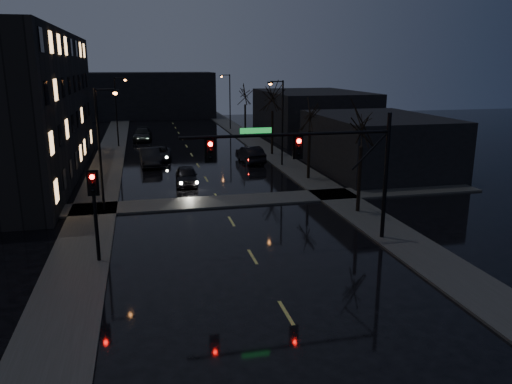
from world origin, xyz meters
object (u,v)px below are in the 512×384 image
oncoming_car_a (186,176)px  oncoming_car_c (159,154)px  oncoming_car_b (150,157)px  oncoming_car_d (142,134)px  lead_car (250,154)px

oncoming_car_a → oncoming_car_c: 11.36m
oncoming_car_a → oncoming_car_c: (-1.68, 11.24, -0.05)m
oncoming_car_b → oncoming_car_c: (0.97, 2.77, -0.16)m
oncoming_car_b → oncoming_car_d: size_ratio=0.95×
oncoming_car_c → oncoming_car_b: bearing=-105.2°
oncoming_car_a → oncoming_car_b: bearing=111.1°
oncoming_car_b → oncoming_car_c: oncoming_car_b is taller
oncoming_car_b → oncoming_car_d: (-0.56, 16.93, -0.06)m
oncoming_car_b → oncoming_car_c: size_ratio=1.04×
oncoming_car_c → oncoming_car_d: bearing=100.3°
oncoming_car_a → lead_car: size_ratio=0.87×
oncoming_car_a → lead_car: lead_car is taller
oncoming_car_b → lead_car: (9.68, -0.51, -0.02)m
oncoming_car_d → oncoming_car_c: bearing=-79.5°
oncoming_car_a → lead_car: 10.62m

